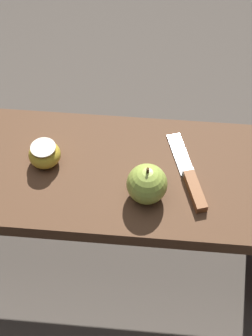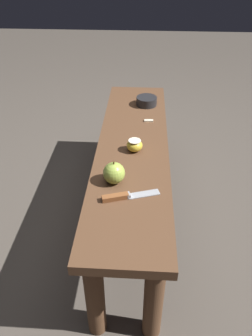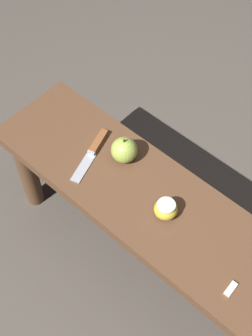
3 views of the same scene
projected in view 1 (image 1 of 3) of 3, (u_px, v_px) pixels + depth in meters
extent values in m
plane|color=#4C443D|center=(51.00, 252.00, 1.41)|extent=(8.00, 8.00, 0.00)
cube|color=brown|center=(27.00, 169.00, 1.07)|extent=(1.37, 0.33, 0.04)
cube|color=#9EA0A5|center=(180.00, 154.00, 1.06)|extent=(0.07, 0.12, 0.00)
cube|color=#9EA0A5|center=(188.00, 173.00, 1.02)|extent=(0.03, 0.02, 0.02)
cube|color=brown|center=(195.00, 191.00, 1.00)|extent=(0.05, 0.10, 0.02)
sphere|color=#9EB747|center=(147.00, 184.00, 0.97)|extent=(0.09, 0.09, 0.09)
cylinder|color=#4C3319|center=(148.00, 171.00, 0.93)|extent=(0.01, 0.01, 0.02)
ellipsoid|color=gold|center=(45.00, 155.00, 1.03)|extent=(0.07, 0.07, 0.05)
cylinder|color=silver|center=(43.00, 147.00, 1.01)|extent=(0.06, 0.06, 0.00)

